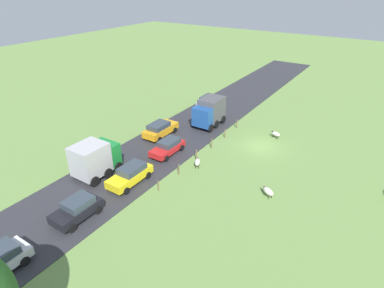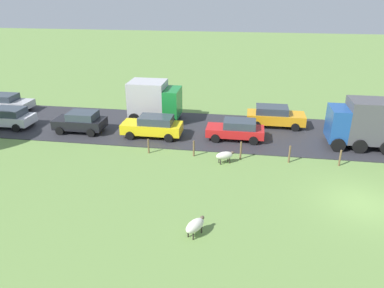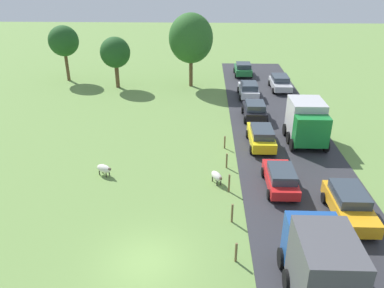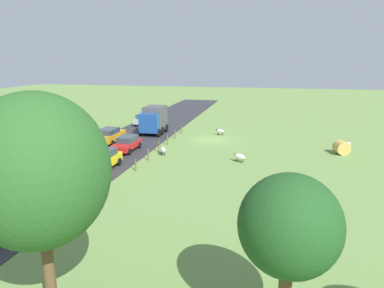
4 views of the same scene
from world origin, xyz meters
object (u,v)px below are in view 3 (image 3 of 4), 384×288
object	(u,v)px
sheep_1	(217,176)
car_7	(255,110)
tree_0	(191,38)
car_4	(281,177)
tree_2	(115,53)
car_5	(280,82)
truck_0	(307,122)
car_3	(249,89)
car_2	(349,204)
car_0	(261,136)
sheep_3	(104,169)
car_1	(243,69)
tree_1	(64,41)
truck_1	(321,263)

from	to	relation	value
sheep_1	car_7	world-z (taller)	car_7
tree_0	sheep_1	bearing A→B (deg)	-83.51
tree_0	car_4	bearing A→B (deg)	-73.74
tree_2	car_5	world-z (taller)	tree_2
truck_0	car_3	xyz separation A→B (m)	(-3.36, 11.32, -0.95)
tree_2	car_2	size ratio (longest dim) A/B	1.25
car_0	car_5	bearing A→B (deg)	74.79
tree_0	car_0	distance (m)	17.73
sheep_1	car_3	bearing A→B (deg)	77.89
sheep_3	car_7	distance (m)	15.61
sheep_3	tree_2	xyz separation A→B (m)	(-3.27, 20.14, 3.47)
car_0	car_7	bearing A→B (deg)	88.60
sheep_3	tree_2	world-z (taller)	tree_2
car_1	car_7	distance (m)	14.76
car_1	sheep_3	bearing A→B (deg)	-114.48
car_0	car_4	xyz separation A→B (m)	(0.42, -6.21, -0.06)
sheep_3	tree_1	world-z (taller)	tree_1
tree_1	car_4	world-z (taller)	tree_1
truck_0	car_0	distance (m)	3.77
tree_1	car_2	distance (m)	36.91
tree_2	car_5	size ratio (longest dim) A/B	1.25
truck_1	car_0	bearing A→B (deg)	91.76
car_3	sheep_3	bearing A→B (deg)	-123.96
sheep_1	sheep_3	xyz separation A→B (m)	(-7.62, 0.79, -0.03)
sheep_1	car_4	world-z (taller)	car_4
tree_0	car_3	bearing A→B (deg)	-31.93
tree_0	truck_0	xyz separation A→B (m)	(9.64, -15.24, -3.63)
car_1	car_2	distance (m)	29.93
car_2	truck_0	bearing A→B (deg)	90.98
car_5	car_7	xyz separation A→B (m)	(-3.91, -9.07, 0.03)
car_2	car_3	xyz separation A→B (m)	(-3.53, 21.26, -0.04)
tree_1	sheep_1	bearing A→B (deg)	-53.38
car_5	car_3	bearing A→B (deg)	-143.98
sheep_1	car_7	distance (m)	12.09
sheep_1	truck_0	xyz separation A→B (m)	(7.17, 6.45, 1.29)
truck_1	car_2	xyz separation A→B (m)	(3.28, 5.77, -0.94)
sheep_3	car_0	bearing A→B (deg)	23.47
truck_0	car_0	world-z (taller)	truck_0
car_2	car_3	distance (m)	21.55
sheep_3	car_1	world-z (taller)	car_1
tree_1	car_7	bearing A→B (deg)	-29.58
sheep_1	tree_0	world-z (taller)	tree_0
car_0	car_5	world-z (taller)	car_0
truck_0	tree_1	bearing A→B (deg)	145.28
truck_1	car_1	size ratio (longest dim) A/B	1.13
truck_1	car_2	world-z (taller)	truck_1
car_0	car_3	world-z (taller)	car_0
tree_2	car_0	xyz separation A→B (m)	(14.50, -15.26, -3.08)
sheep_3	car_4	bearing A→B (deg)	-6.57
car_2	car_7	bearing A→B (deg)	103.52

